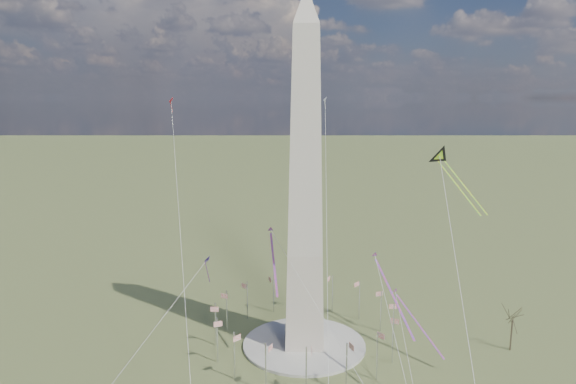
{
  "coord_description": "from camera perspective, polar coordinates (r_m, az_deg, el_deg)",
  "views": [
    {
      "loc": [
        -2.93,
        -140.44,
        71.83
      ],
      "look_at": [
        -4.76,
        0.0,
        46.05
      ],
      "focal_mm": 32.0,
      "sensor_mm": 36.0,
      "label": 1
    }
  ],
  "objects": [
    {
      "name": "flagpole_ring",
      "position": [
        154.6,
        1.82,
        -14.29
      ],
      "size": [
        54.4,
        54.4,
        13.0
      ],
      "color": "silver",
      "rests_on": "ground"
    },
    {
      "name": "ground",
      "position": [
        157.77,
        1.81,
        -16.69
      ],
      "size": [
        2000.0,
        2000.0,
        0.0
      ],
      "primitive_type": "plane",
      "color": "#435128",
      "rests_on": "ground"
    },
    {
      "name": "kite_small_white",
      "position": [
        192.64,
        4.14,
        10.15
      ],
      "size": [
        1.18,
        1.8,
        4.41
      ],
      "rotation": [
        0.0,
        0.0,
        2.87
      ],
      "color": "white",
      "rests_on": "ground"
    },
    {
      "name": "washington_monument",
      "position": [
        142.49,
        1.91,
        0.75
      ],
      "size": [
        15.56,
        15.56,
        100.0
      ],
      "color": "#B8A89A",
      "rests_on": "plaza"
    },
    {
      "name": "plaza",
      "position": [
        157.59,
        1.81,
        -16.56
      ],
      "size": [
        36.0,
        36.0,
        0.8
      ],
      "primitive_type": "cylinder",
      "color": "#B0ACA1",
      "rests_on": "ground"
    },
    {
      "name": "tree_near",
      "position": [
        164.17,
        23.69,
        -12.71
      ],
      "size": [
        7.89,
        7.89,
        13.8
      ],
      "color": "#4C3F2E",
      "rests_on": "ground"
    },
    {
      "name": "kite_delta_black",
      "position": [
        155.79,
        16.75,
        3.48
      ],
      "size": [
        13.22,
        20.85,
        17.26
      ],
      "rotation": [
        0.0,
        0.0,
        3.57
      ],
      "color": "black",
      "rests_on": "ground"
    },
    {
      "name": "kite_diamond_purple",
      "position": [
        161.37,
        -8.98,
        -7.8
      ],
      "size": [
        1.53,
        2.81,
        8.74
      ],
      "rotation": [
        0.0,
        0.0,
        2.82
      ],
      "color": "navy",
      "rests_on": "ground"
    },
    {
      "name": "kite_streamer_mid",
      "position": [
        148.59,
        -1.7,
        -6.7
      ],
      "size": [
        4.01,
        20.78,
        14.29
      ],
      "rotation": [
        0.0,
        0.0,
        3.27
      ],
      "color": "red",
      "rests_on": "ground"
    },
    {
      "name": "kite_streamer_left",
      "position": [
        137.09,
        10.97,
        -9.86
      ],
      "size": [
        8.04,
        22.03,
        15.57
      ],
      "rotation": [
        0.0,
        0.0,
        3.44
      ],
      "color": "red",
      "rests_on": "ground"
    },
    {
      "name": "kite_streamer_right",
      "position": [
        154.15,
        13.58,
        -13.08
      ],
      "size": [
        11.71,
        17.65,
        13.79
      ],
      "rotation": [
        0.0,
        0.0,
        3.7
      ],
      "color": "red",
      "rests_on": "ground"
    },
    {
      "name": "kite_small_red",
      "position": [
        180.83,
        -12.86,
        9.78
      ],
      "size": [
        1.7,
        1.8,
        5.06
      ],
      "rotation": [
        0.0,
        0.0,
        3.05
      ],
      "color": "red",
      "rests_on": "ground"
    }
  ]
}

